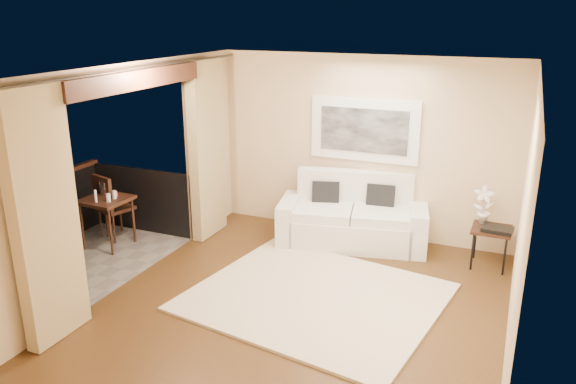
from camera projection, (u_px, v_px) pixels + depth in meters
The scene contains 18 objects.
floor at pixel (300, 306), 6.54m from camera, with size 5.00×5.00×0.00m, color #4E3217.
room_shell at pixel (132, 79), 6.55m from camera, with size 5.00×6.40×5.00m.
balcony at pixel (77, 248), 7.71m from camera, with size 1.81×2.60×1.17m.
curtains at pixel (142, 177), 6.91m from camera, with size 0.16×4.80×2.64m.
artwork at pixel (364, 130), 8.19m from camera, with size 1.62×0.07×0.92m.
rug at pixel (315, 297), 6.72m from camera, with size 2.79×2.43×0.04m, color beige.
sofa at pixel (353, 219), 8.26m from camera, with size 2.26×1.33×1.02m.
side_table at pixel (491, 232), 7.42m from camera, with size 0.51×0.51×0.55m.
tray at pixel (497, 229), 7.30m from camera, with size 0.38×0.28×0.05m, color black.
orchid at pixel (484, 205), 7.51m from camera, with size 0.27×0.18×0.51m, color white.
bistro_table at pixel (106, 204), 8.03m from camera, with size 0.64×0.64×0.73m.
balcony_chair_far at pixel (109, 202), 8.30m from camera, with size 0.54×0.54×1.00m.
balcony_chair_near at pixel (51, 234), 7.27m from camera, with size 0.50×0.51×0.92m.
ice_bucket at pixel (106, 188), 8.14m from camera, with size 0.18×0.18×0.20m, color silver.
candle at pixel (115, 194), 8.09m from camera, with size 0.06×0.06×0.07m, color red.
vase at pixel (96, 196), 7.81m from camera, with size 0.04×0.04×0.18m, color white.
glass_a at pixel (108, 198), 7.84m from camera, with size 0.06×0.06×0.12m, color white.
glass_b at pixel (114, 195), 7.97m from camera, with size 0.06×0.06×0.12m, color silver.
Camera 1 is at (2.15, -5.40, 3.29)m, focal length 35.00 mm.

